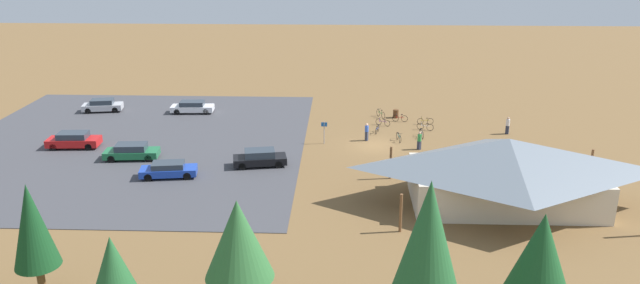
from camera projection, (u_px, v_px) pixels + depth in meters
name	position (u px, v px, depth m)	size (l,w,h in m)	color
ground	(375.00, 145.00, 57.59)	(160.00, 160.00, 0.00)	brown
parking_lot_asphalt	(131.00, 143.00, 58.08)	(32.93, 35.62, 0.05)	#424247
bike_pavilion	(507.00, 167.00, 44.17)	(16.40, 9.84, 5.09)	beige
trash_bin	(396.00, 114.00, 66.08)	(0.60, 0.60, 0.90)	brown
lot_sign	(324.00, 129.00, 57.64)	(0.56, 0.08, 2.20)	#99999E
pine_midwest	(32.00, 226.00, 32.35)	(2.42, 2.42, 6.67)	brown
pine_west	(540.00, 262.00, 28.64)	(3.68, 3.68, 6.84)	brown
pine_far_west	(114.00, 274.00, 28.30)	(2.72, 2.72, 5.93)	brown
pine_east	(238.00, 240.00, 30.96)	(3.59, 3.59, 6.42)	brown
pine_mideast	(428.00, 237.00, 28.42)	(3.20, 3.20, 8.42)	brown
bicycle_green_yard_front	(381.00, 114.00, 66.21)	(0.84, 1.63, 0.87)	black
bicycle_purple_front_row	(383.00, 122.00, 63.42)	(1.45, 0.86, 0.75)	black
bicycle_white_by_bin	(425.00, 127.00, 61.89)	(1.62, 0.67, 0.86)	black
bicycle_red_yard_center	(400.00, 118.00, 64.74)	(1.64, 0.48, 0.80)	black
bicycle_silver_trailside	(422.00, 133.00, 59.73)	(0.48, 1.80, 0.90)	black
bicycle_blue_lone_east	(377.00, 129.00, 61.13)	(0.58, 1.58, 0.76)	black
bicycle_teal_near_porch	(399.00, 137.00, 58.68)	(0.49, 1.69, 0.87)	black
bicycle_yellow_edge_north	(425.00, 121.00, 63.79)	(1.71, 0.48, 0.81)	black
car_black_by_curb	(260.00, 158.00, 52.19)	(4.77, 2.60, 1.43)	black
car_white_end_stall	(192.00, 107.00, 67.65)	(4.71, 1.96, 1.32)	white
car_green_inner_stall	(132.00, 151.00, 53.78)	(4.81, 2.24, 1.39)	#1E6B3D
car_red_far_end	(74.00, 140.00, 56.67)	(4.82, 2.18, 1.46)	red
car_silver_near_entry	(103.00, 105.00, 68.16)	(4.48, 2.42, 1.39)	#BCBCC1
car_blue_second_row	(169.00, 170.00, 49.78)	(4.73, 2.32, 1.27)	#1E42B2
visitor_by_pavilion	(367.00, 132.00, 58.65)	(0.36, 0.39, 1.72)	#2D3347
visitor_crossing_yard	(508.00, 125.00, 60.58)	(0.39, 0.36, 1.75)	#2D3347
visitor_near_lot	(419.00, 140.00, 56.23)	(0.39, 0.40, 1.69)	#2D3347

